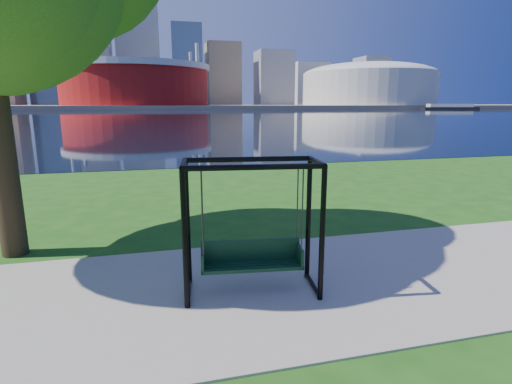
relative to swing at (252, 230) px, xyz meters
name	(u,v)px	position (x,y,z in m)	size (l,w,h in m)	color
ground	(245,276)	(0.02, 0.58, -1.00)	(900.00, 900.00, 0.00)	#1E5114
path	(252,288)	(0.02, 0.08, -0.99)	(120.00, 4.00, 0.03)	#9E937F
river	(159,115)	(0.02, 102.58, -0.99)	(900.00, 180.00, 0.02)	black
far_bank	(155,106)	(0.02, 306.58, 0.00)	(900.00, 228.00, 2.00)	#937F60
stadium	(136,83)	(-9.98, 235.58, 13.23)	(83.00, 83.00, 32.00)	maroon
arena	(368,83)	(135.02, 235.58, 14.87)	(84.00, 84.00, 26.56)	beige
skyline	(146,59)	(-4.25, 319.97, 34.89)	(392.00, 66.00, 96.50)	gray
swing	(252,230)	(0.00, 0.00, 0.00)	(2.12, 1.12, 2.07)	black
barge	(450,107)	(151.44, 178.71, 0.27)	(29.08, 14.96, 2.81)	black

